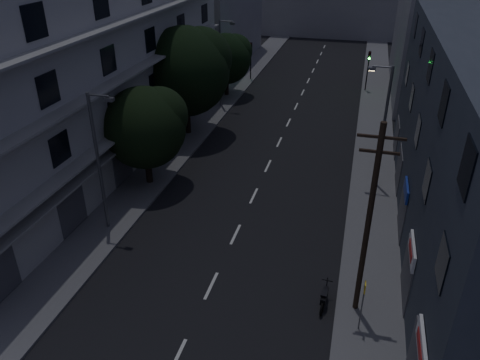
% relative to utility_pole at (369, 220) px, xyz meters
% --- Properties ---
extents(ground, '(160.00, 160.00, 0.00)m').
position_rel_utility_pole_xyz_m(ground, '(-6.86, 18.35, -4.87)').
color(ground, black).
rests_on(ground, ground).
extents(sidewalk_left, '(3.00, 90.00, 0.15)m').
position_rel_utility_pole_xyz_m(sidewalk_left, '(-14.36, 18.35, -4.79)').
color(sidewalk_left, '#565659').
rests_on(sidewalk_left, ground).
extents(sidewalk_right, '(3.00, 90.00, 0.15)m').
position_rel_utility_pole_xyz_m(sidewalk_right, '(0.64, 18.35, -4.79)').
color(sidewalk_right, '#565659').
rests_on(sidewalk_right, ground).
extents(lane_markings, '(0.15, 60.50, 0.01)m').
position_rel_utility_pole_xyz_m(lane_markings, '(-6.86, 24.60, -4.86)').
color(lane_markings, beige).
rests_on(lane_markings, ground).
extents(building_left, '(7.00, 36.00, 14.00)m').
position_rel_utility_pole_xyz_m(building_left, '(-18.84, 11.35, 2.13)').
color(building_left, '#A4A4A0').
rests_on(building_left, ground).
extents(building_right, '(6.19, 28.00, 11.00)m').
position_rel_utility_pole_xyz_m(building_right, '(5.13, 7.35, 0.63)').
color(building_right, '#2B313B').
rests_on(building_right, ground).
extents(building_far_right, '(6.00, 20.00, 13.00)m').
position_rel_utility_pole_xyz_m(building_far_right, '(5.14, 35.35, 1.63)').
color(building_far_right, slate).
rests_on(building_far_right, ground).
extents(building_far_end, '(24.00, 8.00, 10.00)m').
position_rel_utility_pole_xyz_m(building_far_end, '(-6.86, 63.35, 0.13)').
color(building_far_end, slate).
rests_on(building_far_end, ground).
extents(tree_near, '(5.35, 5.35, 6.60)m').
position_rel_utility_pole_xyz_m(tree_near, '(-14.06, 8.75, -0.59)').
color(tree_near, black).
rests_on(tree_near, sidewalk_left).
extents(tree_mid, '(7.10, 7.10, 8.73)m').
position_rel_utility_pole_xyz_m(tree_mid, '(-14.54, 17.64, 0.74)').
color(tree_mid, black).
rests_on(tree_mid, sidewalk_left).
extents(tree_far, '(4.99, 4.99, 6.17)m').
position_rel_utility_pole_xyz_m(tree_far, '(-14.32, 28.33, -0.85)').
color(tree_far, black).
rests_on(tree_far, sidewalk_left).
extents(traffic_signal_far_right, '(0.28, 0.37, 4.10)m').
position_rel_utility_pole_xyz_m(traffic_signal_far_right, '(-0.49, 33.39, -1.77)').
color(traffic_signal_far_right, black).
rests_on(traffic_signal_far_right, sidewalk_right).
extents(traffic_signal_far_left, '(0.28, 0.37, 4.10)m').
position_rel_utility_pole_xyz_m(traffic_signal_far_left, '(-13.30, 34.32, -1.77)').
color(traffic_signal_far_left, black).
rests_on(traffic_signal_far_left, sidewalk_left).
extents(street_lamp_left_near, '(1.51, 0.25, 8.00)m').
position_rel_utility_pole_xyz_m(street_lamp_left_near, '(-14.05, 3.08, -0.27)').
color(street_lamp_left_near, '#57595F').
rests_on(street_lamp_left_near, sidewalk_left).
extents(street_lamp_right, '(1.51, 0.25, 8.00)m').
position_rel_utility_pole_xyz_m(street_lamp_right, '(0.63, 12.32, -0.27)').
color(street_lamp_right, '#5C5E64').
rests_on(street_lamp_right, sidewalk_right).
extents(street_lamp_left_far, '(1.51, 0.25, 8.00)m').
position_rel_utility_pole_xyz_m(street_lamp_left_far, '(-13.80, 24.83, -0.27)').
color(street_lamp_left_far, '#5B5C63').
rests_on(street_lamp_left_far, sidewalk_left).
extents(utility_pole, '(1.80, 0.24, 9.00)m').
position_rel_utility_pole_xyz_m(utility_pole, '(0.00, 0.00, 0.00)').
color(utility_pole, black).
rests_on(utility_pole, sidewalk_right).
extents(bus_stop_sign, '(0.06, 0.35, 2.52)m').
position_rel_utility_pole_xyz_m(bus_stop_sign, '(0.19, -1.30, -2.98)').
color(bus_stop_sign, '#595B60').
rests_on(bus_stop_sign, sidewalk_right).
extents(motorcycle, '(0.52, 1.79, 1.15)m').
position_rel_utility_pole_xyz_m(motorcycle, '(-1.42, -0.09, -4.41)').
color(motorcycle, black).
rests_on(motorcycle, ground).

